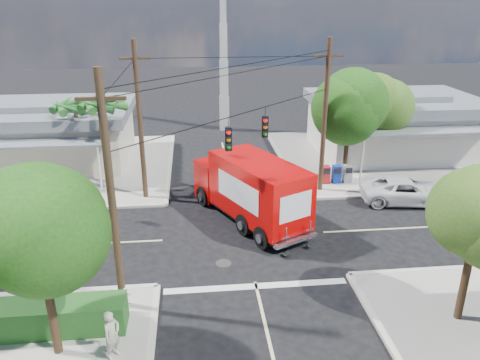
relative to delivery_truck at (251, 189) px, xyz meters
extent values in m
plane|color=black|center=(-0.52, -1.72, -1.77)|extent=(120.00, 120.00, 0.00)
cube|color=#A8A298|center=(10.48, 9.28, -1.70)|extent=(14.00, 14.00, 0.14)
cube|color=beige|center=(3.48, 9.28, -1.70)|extent=(0.25, 14.00, 0.14)
cube|color=beige|center=(10.48, 2.28, -1.70)|extent=(14.00, 0.25, 0.14)
cube|color=#A8A298|center=(-11.52, 9.28, -1.70)|extent=(14.00, 14.00, 0.14)
cube|color=beige|center=(-4.52, 9.28, -1.70)|extent=(0.25, 14.00, 0.14)
cube|color=beige|center=(-11.52, 2.28, -1.70)|extent=(14.00, 0.25, 0.14)
cube|color=beige|center=(-0.52, 8.28, -1.77)|extent=(0.12, 12.00, 0.01)
cube|color=beige|center=(9.48, -1.72, -1.77)|extent=(12.00, 0.12, 0.01)
cube|color=beige|center=(-10.52, -1.72, -1.77)|extent=(12.00, 0.12, 0.01)
cube|color=silver|center=(-0.52, -6.02, -1.77)|extent=(7.50, 0.40, 0.01)
cube|color=white|center=(11.98, 10.28, 0.07)|extent=(11.00, 8.00, 3.40)
cube|color=slate|center=(11.98, 10.28, 2.12)|extent=(11.80, 8.80, 0.70)
cube|color=slate|center=(11.98, 10.28, 2.62)|extent=(6.05, 4.40, 0.50)
cube|color=slate|center=(11.98, 5.38, 1.27)|extent=(9.90, 1.80, 0.15)
cylinder|color=silver|center=(7.58, 4.58, -0.18)|extent=(0.12, 0.12, 2.90)
cube|color=beige|center=(-12.52, 10.78, -0.03)|extent=(10.00, 8.00, 3.20)
cube|color=slate|center=(-12.52, 10.78, 1.92)|extent=(10.80, 8.80, 0.70)
cube|color=slate|center=(-12.52, 10.78, 2.42)|extent=(5.50, 4.40, 0.50)
cube|color=slate|center=(-12.52, 5.88, 1.07)|extent=(9.00, 1.80, 0.15)
cylinder|color=silver|center=(-8.52, 5.08, -0.28)|extent=(0.12, 0.12, 2.70)
cube|color=silver|center=(-0.02, 18.28, -0.27)|extent=(0.80, 0.80, 3.00)
cube|color=silver|center=(-0.02, 18.28, 2.73)|extent=(0.70, 0.70, 3.00)
cube|color=silver|center=(-0.02, 18.28, 5.73)|extent=(0.60, 0.60, 3.00)
cube|color=silver|center=(-0.02, 18.28, 8.73)|extent=(0.50, 0.50, 3.00)
cylinder|color=#422D1C|center=(-7.52, -9.22, 0.22)|extent=(0.28, 0.28, 3.71)
sphere|color=#174A15|center=(-7.52, -9.22, 2.54)|extent=(3.71, 3.71, 3.71)
sphere|color=#174A15|center=(-7.92, -9.02, 2.78)|extent=(3.02, 3.02, 3.02)
sphere|color=#174A15|center=(-7.17, -9.52, 2.43)|extent=(3.25, 3.25, 3.25)
cylinder|color=#422D1C|center=(6.68, 5.08, 0.42)|extent=(0.28, 0.28, 4.10)
sphere|color=#174A15|center=(6.68, 5.08, 2.98)|extent=(4.10, 4.10, 4.10)
sphere|color=#174A15|center=(6.28, 5.28, 3.23)|extent=(3.33, 3.33, 3.33)
sphere|color=#174A15|center=(7.03, 4.78, 2.85)|extent=(3.58, 3.58, 3.58)
cylinder|color=#422D1C|center=(9.28, 7.28, 0.16)|extent=(0.28, 0.28, 3.58)
sphere|color=#355C1B|center=(9.28, 7.28, 2.40)|extent=(3.58, 3.58, 3.58)
sphere|color=#355C1B|center=(8.88, 7.48, 2.62)|extent=(2.91, 2.91, 2.91)
sphere|color=#355C1B|center=(9.63, 6.98, 2.29)|extent=(3.14, 3.14, 3.14)
cylinder|color=#422D1C|center=(6.48, -8.92, 0.10)|extent=(0.28, 0.28, 3.46)
sphere|color=#355C1B|center=(6.48, -8.92, 2.26)|extent=(3.46, 3.46, 3.46)
sphere|color=#355C1B|center=(6.08, -8.72, 2.47)|extent=(2.81, 2.81, 2.81)
cylinder|color=#422D1C|center=(-8.02, 5.78, 0.87)|extent=(0.24, 0.24, 5.00)
cone|color=#2A6C27|center=(-7.12, 5.78, 3.47)|extent=(0.50, 2.06, 0.98)
cone|color=#2A6C27|center=(-7.46, 6.49, 3.47)|extent=(1.92, 1.68, 0.98)
cone|color=#2A6C27|center=(-8.22, 6.66, 3.47)|extent=(2.12, 0.95, 0.98)
cone|color=#2A6C27|center=(-8.83, 6.18, 3.47)|extent=(1.34, 2.07, 0.98)
cone|color=#2A6C27|center=(-8.83, 5.39, 3.47)|extent=(1.34, 2.07, 0.98)
cone|color=#2A6C27|center=(-8.22, 4.91, 3.47)|extent=(2.12, 0.95, 0.98)
cone|color=#2A6C27|center=(-7.46, 5.08, 3.47)|extent=(1.92, 1.68, 0.98)
cylinder|color=#422D1C|center=(-10.02, 7.28, 0.67)|extent=(0.24, 0.24, 4.60)
cone|color=#2A6C27|center=(-9.12, 7.28, 3.07)|extent=(0.50, 2.06, 0.98)
cone|color=#2A6C27|center=(-9.46, 7.99, 3.07)|extent=(1.92, 1.68, 0.98)
cone|color=#2A6C27|center=(-10.22, 8.16, 3.07)|extent=(2.12, 0.95, 0.98)
cone|color=#2A6C27|center=(-10.83, 7.68, 3.07)|extent=(1.34, 2.07, 0.98)
cone|color=#2A6C27|center=(-10.83, 6.89, 3.07)|extent=(1.34, 2.07, 0.98)
cone|color=#2A6C27|center=(-10.22, 6.41, 3.07)|extent=(2.12, 0.95, 0.98)
cone|color=#2A6C27|center=(-9.46, 6.58, 3.07)|extent=(1.92, 1.68, 0.98)
cylinder|color=#473321|center=(-5.72, -6.92, 2.73)|extent=(0.28, 0.28, 9.00)
cube|color=#473321|center=(-5.72, -6.92, 6.23)|extent=(1.60, 0.12, 0.12)
cylinder|color=#473321|center=(4.68, 3.48, 2.73)|extent=(0.28, 0.28, 9.00)
cube|color=#473321|center=(4.68, 3.48, 6.23)|extent=(1.60, 0.12, 0.12)
cylinder|color=#473321|center=(-5.72, 3.48, 2.73)|extent=(0.28, 0.28, 9.00)
cube|color=#473321|center=(-5.72, 3.48, 6.23)|extent=(1.60, 0.12, 0.12)
cylinder|color=black|center=(-0.52, -1.72, 4.43)|extent=(10.43, 10.43, 0.04)
cube|color=black|center=(-1.32, -2.52, 3.48)|extent=(0.30, 0.24, 1.05)
sphere|color=red|center=(-1.32, -2.66, 3.81)|extent=(0.20, 0.20, 0.20)
cube|color=black|center=(0.58, -0.62, 3.48)|extent=(0.30, 0.24, 1.05)
sphere|color=red|center=(0.58, -0.76, 3.81)|extent=(0.20, 0.20, 0.20)
cube|color=silver|center=(-8.32, -7.32, -1.28)|extent=(5.94, 0.05, 0.08)
cube|color=silver|center=(-8.32, -7.32, -0.88)|extent=(5.94, 0.05, 0.08)
cube|color=silver|center=(-5.52, -7.32, -1.13)|extent=(0.09, 0.06, 1.00)
cube|color=#1A4D19|center=(-8.52, -8.12, -1.08)|extent=(6.20, 1.20, 1.10)
cube|color=#A71718|center=(5.28, 4.48, -1.08)|extent=(0.50, 0.50, 1.10)
cube|color=navy|center=(5.98, 4.48, -1.08)|extent=(0.50, 0.50, 1.10)
cube|color=slate|center=(6.68, 4.48, -1.08)|extent=(0.50, 0.50, 1.10)
cube|color=black|center=(-0.07, 0.14, -1.22)|extent=(5.53, 7.98, 0.25)
cube|color=#CA0504|center=(-1.43, 2.86, -0.43)|extent=(2.90, 2.59, 2.19)
cube|color=black|center=(-1.74, 3.48, -0.03)|extent=(1.98, 1.16, 0.95)
cube|color=silver|center=(-1.83, 3.66, -1.12)|extent=(2.10, 1.13, 0.35)
cube|color=#CA0504|center=(0.33, -0.66, 0.27)|extent=(4.82, 6.29, 2.89)
cube|color=white|center=(1.46, -0.09, 0.42)|extent=(1.62, 3.22, 1.30)
cube|color=white|center=(-0.80, -1.23, 0.42)|extent=(1.62, 3.22, 1.30)
cube|color=white|center=(1.63, -3.26, 0.42)|extent=(1.61, 0.82, 1.30)
cube|color=silver|center=(1.69, -3.38, -1.22)|extent=(2.25, 1.29, 0.18)
cube|color=silver|center=(1.13, -3.81, -0.83)|extent=(0.43, 0.25, 1.00)
cube|color=silver|center=(2.37, -3.18, -0.83)|extent=(0.43, 0.25, 1.00)
cylinder|color=black|center=(-2.39, 2.21, -1.22)|extent=(0.78, 1.12, 1.10)
cylinder|color=black|center=(-0.34, 3.24, -1.22)|extent=(0.78, 1.12, 1.10)
cylinder|color=black|center=(0.20, -2.96, -1.22)|extent=(0.78, 1.12, 1.10)
cylinder|color=black|center=(2.25, -1.93, -1.22)|extent=(0.78, 1.12, 1.10)
imported|color=silver|center=(9.10, 1.39, -1.07)|extent=(5.37, 3.07, 1.41)
imported|color=#BAB49D|center=(-5.65, -9.66, -0.77)|extent=(0.70, 0.75, 1.72)
camera|label=1|loc=(-2.86, -22.02, 9.24)|focal=35.00mm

